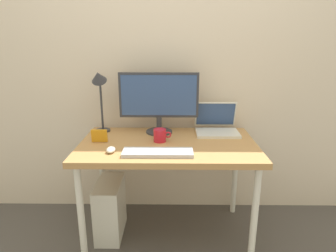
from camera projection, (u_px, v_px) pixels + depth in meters
ground_plane at (168, 233)px, 2.27m from camera, size 6.00×6.00×0.00m
back_wall at (169, 56)px, 2.30m from camera, size 4.40×0.04×2.60m
desk at (168, 152)px, 2.08m from camera, size 1.22×0.72×0.73m
monitor at (159, 99)px, 2.21m from camera, size 0.59×0.20×0.46m
laptop at (217, 125)px, 2.28m from camera, size 0.32×0.28×0.22m
desk_lamp at (99, 87)px, 2.19m from camera, size 0.11×0.16×0.49m
keyboard at (158, 153)px, 1.84m from camera, size 0.44×0.14×0.02m
mouse at (111, 150)px, 1.88m from camera, size 0.06×0.09×0.03m
coffee_mug at (160, 135)px, 2.07m from camera, size 0.12×0.09×0.09m
photo_frame at (99, 136)px, 2.05m from camera, size 0.11×0.03×0.09m
computer_tower at (110, 209)px, 2.20m from camera, size 0.18×0.36×0.42m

